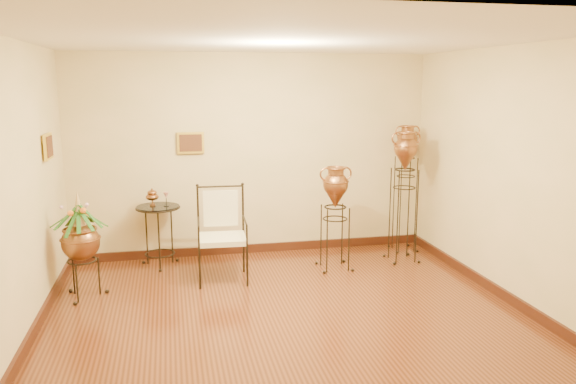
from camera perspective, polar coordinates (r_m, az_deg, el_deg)
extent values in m
plane|color=brown|center=(5.85, 0.27, -13.18)|extent=(5.00, 5.00, 0.00)
cube|color=#3A190D|center=(8.12, -3.48, -5.71)|extent=(5.00, 0.04, 0.12)
cube|color=#3A190D|center=(5.87, -24.85, -13.54)|extent=(0.04, 5.00, 0.12)
cube|color=#3A190D|center=(6.76, 21.60, -10.01)|extent=(0.04, 5.00, 0.12)
cube|color=yellow|center=(7.72, -9.86, 4.94)|extent=(0.36, 0.03, 0.29)
cube|color=yellow|center=(6.83, -23.19, 4.27)|extent=(0.03, 0.36, 0.29)
cube|color=beige|center=(6.91, -6.70, -4.76)|extent=(0.58, 0.54, 0.06)
cube|color=beige|center=(6.82, -6.77, -2.10)|extent=(0.43, 0.05, 0.45)
cylinder|color=black|center=(7.54, -13.08, -1.47)|extent=(0.56, 0.56, 0.02)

